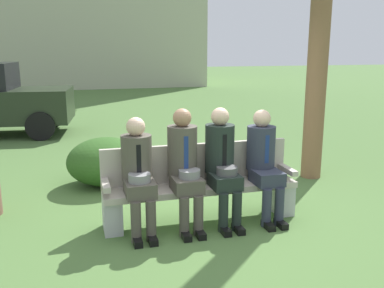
{
  "coord_description": "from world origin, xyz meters",
  "views": [
    {
      "loc": [
        -1.44,
        -4.56,
        2.01
      ],
      "look_at": [
        -0.06,
        0.35,
        0.85
      ],
      "focal_mm": 39.64,
      "sensor_mm": 36.0,
      "label": 1
    }
  ],
  "objects_px": {
    "seated_man_centerright": "(222,160)",
    "seated_man_rightmost": "(264,159)",
    "seated_man_leftmost": "(138,170)",
    "shrub_near_bench": "(106,161)",
    "park_bench": "(200,184)",
    "seated_man_centerleft": "(184,163)"
  },
  "relations": [
    {
      "from": "seated_man_centerright",
      "to": "seated_man_centerleft",
      "type": "bearing_deg",
      "value": 179.93
    },
    {
      "from": "seated_man_centerright",
      "to": "seated_man_rightmost",
      "type": "distance_m",
      "value": 0.52
    },
    {
      "from": "seated_man_rightmost",
      "to": "shrub_near_bench",
      "type": "height_order",
      "value": "seated_man_rightmost"
    },
    {
      "from": "seated_man_centerleft",
      "to": "shrub_near_bench",
      "type": "height_order",
      "value": "seated_man_centerleft"
    },
    {
      "from": "park_bench",
      "to": "seated_man_leftmost",
      "type": "xyz_separation_m",
      "value": [
        -0.75,
        -0.14,
        0.28
      ]
    },
    {
      "from": "seated_man_centerleft",
      "to": "seated_man_rightmost",
      "type": "bearing_deg",
      "value": 0.05
    },
    {
      "from": "park_bench",
      "to": "seated_man_leftmost",
      "type": "relative_size",
      "value": 1.78
    },
    {
      "from": "seated_man_centerleft",
      "to": "seated_man_centerright",
      "type": "bearing_deg",
      "value": -0.07
    },
    {
      "from": "seated_man_centerright",
      "to": "seated_man_rightmost",
      "type": "height_order",
      "value": "seated_man_centerright"
    },
    {
      "from": "seated_man_centerleft",
      "to": "seated_man_centerright",
      "type": "xyz_separation_m",
      "value": [
        0.45,
        -0.0,
        -0.0
      ]
    },
    {
      "from": "seated_man_centerright",
      "to": "shrub_near_bench",
      "type": "distance_m",
      "value": 2.18
    },
    {
      "from": "seated_man_leftmost",
      "to": "shrub_near_bench",
      "type": "xyz_separation_m",
      "value": [
        -0.23,
        1.79,
        -0.36
      ]
    },
    {
      "from": "seated_man_leftmost",
      "to": "seated_man_rightmost",
      "type": "xyz_separation_m",
      "value": [
        1.5,
        0.01,
        0.02
      ]
    },
    {
      "from": "seated_man_centerright",
      "to": "seated_man_rightmost",
      "type": "xyz_separation_m",
      "value": [
        0.52,
        0.0,
        -0.02
      ]
    },
    {
      "from": "seated_man_leftmost",
      "to": "seated_man_centerright",
      "type": "height_order",
      "value": "seated_man_centerright"
    },
    {
      "from": "park_bench",
      "to": "seated_man_centerleft",
      "type": "height_order",
      "value": "seated_man_centerleft"
    },
    {
      "from": "park_bench",
      "to": "seated_man_centerright",
      "type": "xyz_separation_m",
      "value": [
        0.23,
        -0.13,
        0.31
      ]
    },
    {
      "from": "seated_man_leftmost",
      "to": "seated_man_rightmost",
      "type": "distance_m",
      "value": 1.5
    },
    {
      "from": "park_bench",
      "to": "seated_man_rightmost",
      "type": "distance_m",
      "value": 0.82
    },
    {
      "from": "seated_man_leftmost",
      "to": "shrub_near_bench",
      "type": "height_order",
      "value": "seated_man_leftmost"
    },
    {
      "from": "seated_man_leftmost",
      "to": "shrub_near_bench",
      "type": "relative_size",
      "value": 1.12
    },
    {
      "from": "seated_man_rightmost",
      "to": "shrub_near_bench",
      "type": "distance_m",
      "value": 2.51
    }
  ]
}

